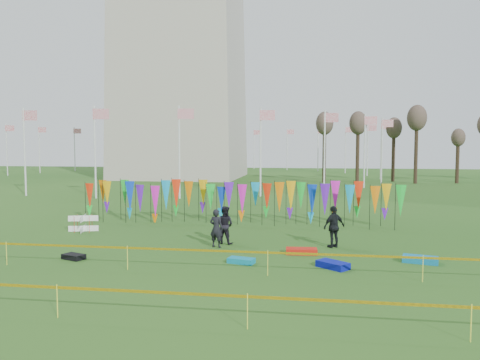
# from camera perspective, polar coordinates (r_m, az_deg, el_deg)

# --- Properties ---
(ground) EXTENTS (160.00, 160.00, 0.00)m
(ground) POSITION_cam_1_polar(r_m,az_deg,el_deg) (19.23, -5.10, -9.49)
(ground) COLOR #1E4914
(ground) RESTS_ON ground
(flagpole_ring) EXTENTS (57.40, 56.16, 8.00)m
(flagpole_ring) POSITION_cam_1_polar(r_m,az_deg,el_deg) (68.68, -7.02, 3.66)
(flagpole_ring) COLOR silver
(flagpole_ring) RESTS_ON ground
(banner_row) EXTENTS (18.64, 0.64, 2.41)m
(banner_row) POSITION_cam_1_polar(r_m,az_deg,el_deg) (27.15, -0.30, -2.20)
(banner_row) COLOR black
(banner_row) RESTS_ON ground
(caution_tape_near) EXTENTS (26.00, 0.02, 0.90)m
(caution_tape_near) POSITION_cam_1_polar(r_m,az_deg,el_deg) (17.13, -7.53, -8.54)
(caution_tape_near) COLOR #EBBE04
(caution_tape_near) RESTS_ON ground
(caution_tape_far) EXTENTS (26.00, 0.02, 0.90)m
(caution_tape_far) POSITION_cam_1_polar(r_m,az_deg,el_deg) (12.69, -13.77, -13.16)
(caution_tape_far) COLOR #EBBE04
(caution_tape_far) RESTS_ON ground
(box_kite) EXTENTS (0.79, 0.79, 0.87)m
(box_kite) POSITION_cam_1_polar(r_m,az_deg,el_deg) (26.26, -18.56, -5.04)
(box_kite) COLOR red
(box_kite) RESTS_ON ground
(person_left) EXTENTS (0.73, 0.61, 1.73)m
(person_left) POSITION_cam_1_polar(r_m,az_deg,el_deg) (21.05, -2.91, -5.89)
(person_left) COLOR black
(person_left) RESTS_ON ground
(person_mid) EXTENTS (0.98, 0.77, 1.76)m
(person_mid) POSITION_cam_1_polar(r_m,az_deg,el_deg) (21.80, -1.87, -5.50)
(person_mid) COLOR black
(person_mid) RESTS_ON ground
(person_right) EXTENTS (1.26, 1.16, 1.88)m
(person_right) POSITION_cam_1_polar(r_m,az_deg,el_deg) (21.38, 11.38, -5.61)
(person_right) COLOR black
(person_right) RESTS_ON ground
(kite_bag_turquoise) EXTENTS (1.11, 0.74, 0.20)m
(kite_bag_turquoise) POSITION_cam_1_polar(r_m,az_deg,el_deg) (18.38, 0.16, -9.79)
(kite_bag_turquoise) COLOR #0B84A8
(kite_bag_turquoise) RESTS_ON ground
(kite_bag_blue) EXTENTS (1.29, 1.21, 0.24)m
(kite_bag_blue) POSITION_cam_1_polar(r_m,az_deg,el_deg) (18.01, 11.25, -10.10)
(kite_bag_blue) COLOR #09139C
(kite_bag_blue) RESTS_ON ground
(kite_bag_red) EXTENTS (1.33, 0.66, 0.24)m
(kite_bag_red) POSITION_cam_1_polar(r_m,az_deg,el_deg) (20.06, 7.50, -8.59)
(kite_bag_red) COLOR red
(kite_bag_red) RESTS_ON ground
(kite_bag_black) EXTENTS (1.01, 0.80, 0.21)m
(kite_bag_black) POSITION_cam_1_polar(r_m,az_deg,el_deg) (20.15, -19.61, -8.79)
(kite_bag_black) COLOR black
(kite_bag_black) RESTS_ON ground
(kite_bag_teal) EXTENTS (1.43, 0.95, 0.25)m
(kite_bag_teal) POSITION_cam_1_polar(r_m,az_deg,el_deg) (19.74, 21.12, -9.03)
(kite_bag_teal) COLOR #0C75AA
(kite_bag_teal) RESTS_ON ground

